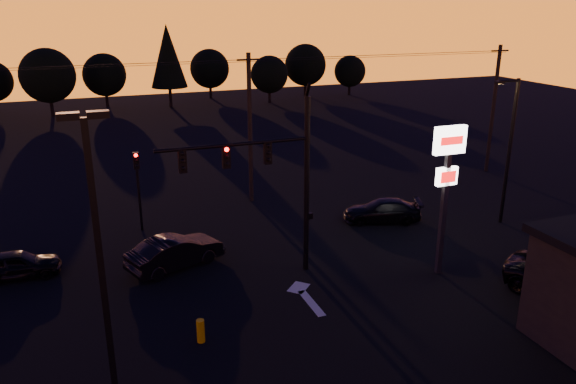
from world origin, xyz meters
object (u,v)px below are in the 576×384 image
object	(u,v)px
car_mid	(176,252)
suv_parked	(576,280)
secondary_signal	(138,180)
bollard	(201,331)
pylon_sign	(447,169)
car_right	(382,211)
car_left	(17,264)
traffic_signal_mast	(272,170)
streetlight	(509,146)
parking_lot_light	(99,254)

from	to	relation	value
car_mid	suv_parked	world-z (taller)	suv_parked
secondary_signal	car_mid	size ratio (longest dim) A/B	0.95
bollard	suv_parked	size ratio (longest dim) A/B	0.16
pylon_sign	car_right	world-z (taller)	pylon_sign
pylon_sign	car_left	distance (m)	19.46
traffic_signal_mast	streetlight	distance (m)	14.10
bollard	pylon_sign	bearing A→B (deg)	8.05
pylon_sign	bollard	distance (m)	12.29
car_right	car_mid	bearing A→B (deg)	-61.61
bollard	secondary_signal	bearing A→B (deg)	93.28
secondary_signal	car_mid	xyz separation A→B (m)	(0.93, -5.13, -2.11)
secondary_signal	car_right	bearing A→B (deg)	-15.13
streetlight	car_mid	size ratio (longest dim) A/B	1.76
car_right	pylon_sign	bearing A→B (deg)	13.24
pylon_sign	car_mid	xyz separation A→B (m)	(-11.07, 4.86, -4.16)
streetlight	car_mid	bearing A→B (deg)	177.27
car_left	suv_parked	bearing A→B (deg)	-113.33
bollard	traffic_signal_mast	bearing A→B (deg)	44.04
secondary_signal	car_mid	bearing A→B (deg)	-79.70
parking_lot_light	pylon_sign	distance (m)	15.19
traffic_signal_mast	parking_lot_light	xyz separation A→B (m)	(-7.40, -6.99, 0.33)
traffic_signal_mast	bollard	bearing A→B (deg)	-135.96
parking_lot_light	bollard	bearing A→B (deg)	42.45
secondary_signal	streetlight	size ratio (longest dim) A/B	0.54
streetlight	bollard	distance (m)	19.50
parking_lot_light	car_right	world-z (taller)	parking_lot_light
traffic_signal_mast	streetlight	xyz separation A→B (m)	(14.01, 1.51, -0.52)
secondary_signal	streetlight	distance (m)	19.89
suv_parked	pylon_sign	bearing A→B (deg)	104.75
secondary_signal	pylon_sign	distance (m)	15.75
streetlight	bollard	bearing A→B (deg)	-162.92
streetlight	suv_parked	size ratio (longest dim) A/B	1.44
car_mid	car_right	xyz separation A→B (m)	(11.89, 1.66, -0.12)
suv_parked	parking_lot_light	bearing A→B (deg)	151.22
traffic_signal_mast	car_left	distance (m)	12.24
car_right	parking_lot_light	bearing A→B (deg)	-33.85
traffic_signal_mast	pylon_sign	world-z (taller)	traffic_signal_mast
traffic_signal_mast	pylon_sign	xyz separation A→B (m)	(7.10, -2.49, -0.02)
car_right	suv_parked	distance (m)	10.92
suv_parked	streetlight	bearing A→B (deg)	39.20
streetlight	car_right	bearing A→B (deg)	157.52
car_left	car_mid	world-z (taller)	car_mid
traffic_signal_mast	suv_parked	xyz separation A→B (m)	(11.07, -6.43, -4.16)
secondary_signal	pylon_sign	size ratio (longest dim) A/B	0.64
pylon_sign	streetlight	xyz separation A→B (m)	(6.91, 4.00, -0.49)
traffic_signal_mast	secondary_signal	xyz separation A→B (m)	(-4.90, 7.49, -2.07)
secondary_signal	parking_lot_light	distance (m)	14.90
car_mid	suv_parked	xyz separation A→B (m)	(15.04, -8.80, 0.02)
secondary_signal	suv_parked	distance (m)	21.29
car_left	parking_lot_light	bearing A→B (deg)	-160.77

